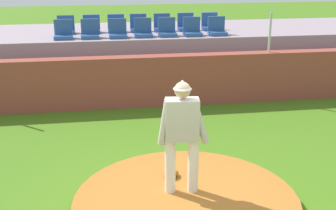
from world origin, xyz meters
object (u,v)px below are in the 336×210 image
at_px(stadium_chair_3, 143,31).
at_px(stadium_chair_5, 192,30).
at_px(pitcher, 182,129).
at_px(stadium_chair_1, 90,32).
at_px(fielding_glove, 171,174).
at_px(stadium_chair_7, 66,28).
at_px(stadium_chair_9, 116,27).
at_px(stadium_chair_8, 92,27).
at_px(stadium_chair_11, 162,26).
at_px(stadium_chair_13, 210,24).
at_px(stadium_chair_0, 63,33).
at_px(stadium_chair_12, 186,25).
at_px(stadium_chair_2, 118,32).
at_px(stadium_chair_4, 167,30).
at_px(stadium_chair_6, 217,29).
at_px(stadium_chair_10, 139,26).

distance_m(stadium_chair_3, stadium_chair_5, 1.37).
bearing_deg(pitcher, stadium_chair_1, 108.61).
bearing_deg(fielding_glove, stadium_chair_5, 34.01).
height_order(stadium_chair_3, stadium_chair_7, same).
height_order(fielding_glove, stadium_chair_9, stadium_chair_9).
height_order(stadium_chair_5, stadium_chair_8, same).
relative_size(stadium_chair_11, stadium_chair_13, 1.00).
height_order(stadium_chair_0, stadium_chair_9, same).
height_order(pitcher, stadium_chair_12, stadium_chair_12).
height_order(stadium_chair_3, stadium_chair_5, same).
relative_size(stadium_chair_2, stadium_chair_11, 1.00).
bearing_deg(stadium_chair_3, stadium_chair_4, 179.54).
relative_size(stadium_chair_3, stadium_chair_9, 1.00).
xyz_separation_m(stadium_chair_6, stadium_chair_12, (-0.71, 0.92, 0.00)).
bearing_deg(stadium_chair_8, stadium_chair_0, 49.68).
distance_m(stadium_chair_7, stadium_chair_11, 2.79).
height_order(pitcher, stadium_chair_6, stadium_chair_6).
distance_m(stadium_chair_4, stadium_chair_6, 1.42).
distance_m(fielding_glove, stadium_chair_9, 6.73).
xyz_separation_m(stadium_chair_4, stadium_chair_11, (-0.01, 0.87, 0.00)).
bearing_deg(stadium_chair_1, stadium_chair_6, 179.63).
bearing_deg(fielding_glove, stadium_chair_11, 42.06).
xyz_separation_m(stadium_chair_0, stadium_chair_1, (0.71, -0.01, 0.00)).
height_order(pitcher, fielding_glove, pitcher).
height_order(fielding_glove, stadium_chair_12, stadium_chair_12).
distance_m(stadium_chair_0, stadium_chair_9, 1.69).
bearing_deg(stadium_chair_4, stadium_chair_7, -17.21).
distance_m(stadium_chair_7, stadium_chair_9, 1.43).
xyz_separation_m(fielding_glove, stadium_chair_3, (0.14, 5.66, 1.47)).
relative_size(stadium_chair_6, stadium_chair_7, 1.00).
xyz_separation_m(stadium_chair_1, stadium_chair_5, (2.81, -0.03, 0.00)).
bearing_deg(stadium_chair_12, pitcher, 78.51).
height_order(pitcher, stadium_chair_4, stadium_chair_4).
bearing_deg(pitcher, stadium_chair_6, 76.51).
xyz_separation_m(stadium_chair_2, stadium_chair_13, (2.80, 0.91, 0.00)).
bearing_deg(fielding_glove, stadium_chair_10, 48.17).
height_order(stadium_chair_1, stadium_chair_13, same).
bearing_deg(fielding_glove, stadium_chair_4, 40.90).
height_order(stadium_chair_0, stadium_chair_5, same).
xyz_separation_m(stadium_chair_1, stadium_chair_11, (2.10, 0.87, 0.00)).
relative_size(stadium_chair_7, stadium_chair_12, 1.00).
relative_size(stadium_chair_7, stadium_chair_10, 1.00).
relative_size(stadium_chair_2, stadium_chair_3, 1.00).
distance_m(pitcher, fielding_glove, 1.09).
xyz_separation_m(stadium_chair_1, stadium_chair_3, (1.44, 0.00, 0.00)).
bearing_deg(stadium_chair_10, stadium_chair_12, 179.94).
distance_m(pitcher, stadium_chair_10, 7.03).
bearing_deg(stadium_chair_6, stadium_chair_11, -32.08).
bearing_deg(stadium_chair_4, stadium_chair_0, -0.27).
relative_size(stadium_chair_1, stadium_chair_13, 1.00).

